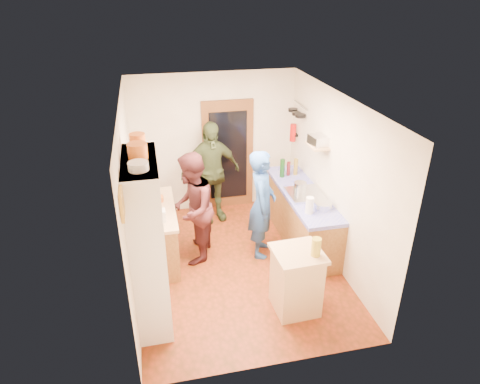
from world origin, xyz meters
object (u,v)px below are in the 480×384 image
object	(u,v)px
hutch_body	(148,243)
island_base	(296,282)
right_counter_base	(301,217)
person_back	(211,172)
person_hob	(264,205)
person_left	(195,207)

from	to	relation	value
hutch_body	island_base	world-z (taller)	hutch_body
right_counter_base	person_back	size ratio (longest dim) A/B	1.18
right_counter_base	island_base	distance (m)	1.76
right_counter_base	person_hob	size ratio (longest dim) A/B	1.25
person_back	hutch_body	bearing A→B (deg)	-128.73
hutch_body	right_counter_base	size ratio (longest dim) A/B	1.00
person_hob	person_back	bearing A→B (deg)	43.04
person_left	person_back	distance (m)	1.23
right_counter_base	island_base	size ratio (longest dim) A/B	2.56
person_back	island_base	bearing A→B (deg)	-87.65
person_hob	person_left	bearing A→B (deg)	99.66
person_back	right_counter_base	bearing A→B (deg)	-49.40
person_left	person_back	xyz separation A→B (m)	(0.45, 1.15, 0.05)
island_base	person_hob	xyz separation A→B (m)	(-0.07, 1.36, 0.45)
hutch_body	person_back	size ratio (longest dim) A/B	1.18
hutch_body	island_base	bearing A→B (deg)	-10.29
hutch_body	person_left	world-z (taller)	hutch_body
person_left	hutch_body	bearing A→B (deg)	-14.73
person_left	person_back	bearing A→B (deg)	175.30
island_base	person_left	xyz separation A→B (m)	(-1.13, 1.51, 0.46)
hutch_body	person_left	distance (m)	1.39
person_left	island_base	bearing A→B (deg)	53.50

